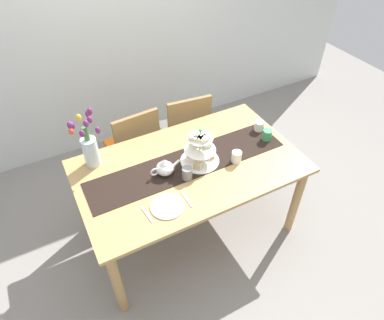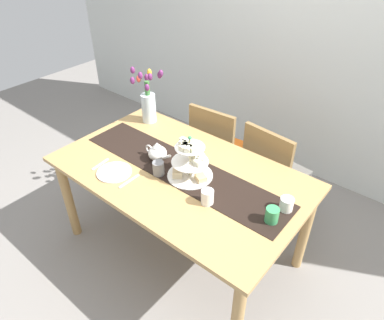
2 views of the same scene
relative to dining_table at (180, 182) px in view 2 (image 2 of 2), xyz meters
name	(u,v)px [view 2 (image 2 of 2)]	position (x,y,z in m)	size (l,w,h in m)	color
ground_plane	(182,247)	(0.00, 0.00, -0.67)	(8.00, 8.00, 0.00)	gray
room_wall_rear	(299,36)	(0.00, 1.60, 0.63)	(6.00, 0.08, 2.60)	silver
dining_table	(180,182)	(0.00, 0.00, 0.00)	(1.70, 1.00, 0.77)	tan
chair_left	(218,147)	(-0.20, 0.73, -0.17)	(0.45, 0.45, 0.91)	olive
chair_right	(272,171)	(0.33, 0.73, -0.17)	(0.46, 0.46, 0.91)	olive
table_runner	(181,169)	(0.00, 0.02, 0.10)	(1.57, 0.34, 0.00)	black
tiered_cake_stand	(190,162)	(0.09, 0.00, 0.21)	(0.30, 0.30, 0.30)	beige
teapot	(157,152)	(-0.20, 0.00, 0.16)	(0.24, 0.13, 0.14)	white
tulip_vase	(148,102)	(-0.64, 0.35, 0.27)	(0.20, 0.23, 0.46)	silver
cream_jug	(286,204)	(0.72, 0.11, 0.14)	(0.08, 0.08, 0.09)	white
dinner_plate_left	(114,172)	(-0.32, -0.29, 0.11)	(0.23, 0.23, 0.01)	white
fork_left	(100,164)	(-0.47, -0.29, 0.10)	(0.02, 0.15, 0.01)	silver
knife_left	(129,181)	(-0.18, -0.29, 0.10)	(0.01, 0.17, 0.01)	silver
mug_grey	(158,168)	(-0.08, -0.12, 0.15)	(0.08, 0.08, 0.10)	slate
mug_white_text	(207,197)	(0.34, -0.13, 0.15)	(0.08, 0.08, 0.10)	white
mug_orange	(272,215)	(0.70, -0.03, 0.15)	(0.08, 0.08, 0.10)	#389356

